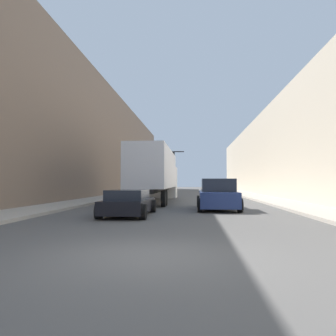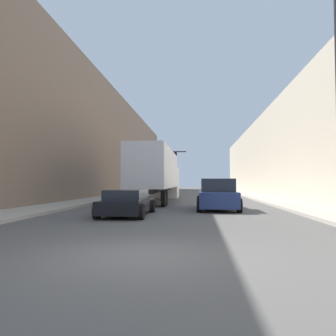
% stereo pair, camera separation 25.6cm
% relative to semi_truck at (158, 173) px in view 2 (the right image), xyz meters
% --- Properties ---
extents(ground_plane, '(200.00, 200.00, 0.00)m').
position_rel_semi_truck_xyz_m(ground_plane, '(2.02, -19.33, -2.23)').
color(ground_plane, '#565451').
extents(sidewalk_right, '(2.72, 80.00, 0.15)m').
position_rel_semi_truck_xyz_m(sidewalk_right, '(9.18, 10.67, -2.15)').
color(sidewalk_right, '#B2A899').
rests_on(sidewalk_right, ground).
extents(sidewalk_left, '(2.72, 80.00, 0.15)m').
position_rel_semi_truck_xyz_m(sidewalk_left, '(-5.14, 10.67, -2.15)').
color(sidewalk_left, '#B2A899').
rests_on(sidewalk_left, ground).
extents(building_right, '(6.00, 80.00, 9.40)m').
position_rel_semi_truck_xyz_m(building_right, '(13.54, 10.67, 2.47)').
color(building_right, beige).
rests_on(building_right, ground).
extents(building_left, '(6.00, 80.00, 12.55)m').
position_rel_semi_truck_xyz_m(building_left, '(-9.50, 10.67, 4.05)').
color(building_left, '#846B56').
rests_on(building_left, ground).
extents(semi_truck, '(2.54, 14.66, 3.91)m').
position_rel_semi_truck_xyz_m(semi_truck, '(0.00, 0.00, 0.00)').
color(semi_truck, silver).
rests_on(semi_truck, ground).
extents(sedan_car, '(2.06, 4.54, 1.17)m').
position_rel_semi_truck_xyz_m(sedan_car, '(0.02, -11.30, -1.65)').
color(sedan_car, black).
rests_on(sedan_car, ground).
extents(suv_car, '(2.23, 4.73, 1.69)m').
position_rel_semi_truck_xyz_m(suv_car, '(4.26, -7.82, -1.43)').
color(suv_car, navy).
rests_on(suv_car, ground).
extents(traffic_signal_gantry, '(5.46, 0.35, 5.67)m').
position_rel_semi_truck_xyz_m(traffic_signal_gantry, '(-2.13, 15.12, 1.82)').
color(traffic_signal_gantry, black).
rests_on(traffic_signal_gantry, ground).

